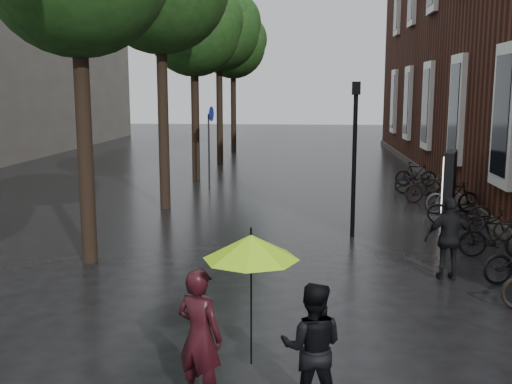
# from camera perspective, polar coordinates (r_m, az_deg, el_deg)

# --- Properties ---
(street_trees) EXTENTS (4.33, 34.03, 8.91)m
(street_trees) POSITION_cam_1_polar(r_m,az_deg,el_deg) (21.60, -7.41, 16.79)
(street_trees) COLOR black
(street_trees) RESTS_ON ground
(person_burgundy) EXTENTS (0.70, 0.61, 1.63)m
(person_burgundy) POSITION_cam_1_polar(r_m,az_deg,el_deg) (7.15, -5.39, -13.52)
(person_burgundy) COLOR black
(person_burgundy) RESTS_ON ground
(person_black) EXTENTS (0.78, 0.63, 1.52)m
(person_black) POSITION_cam_1_polar(r_m,az_deg,el_deg) (7.02, 5.38, -14.51)
(person_black) COLOR black
(person_black) RESTS_ON ground
(lime_umbrella) EXTENTS (1.08, 1.08, 1.60)m
(lime_umbrella) POSITION_cam_1_polar(r_m,az_deg,el_deg) (6.63, -0.47, -5.26)
(lime_umbrella) COLOR black
(lime_umbrella) RESTS_ON ground
(pedestrian_walking) EXTENTS (0.97, 0.45, 1.62)m
(pedestrian_walking) POSITION_cam_1_polar(r_m,az_deg,el_deg) (12.14, 17.96, -4.25)
(pedestrian_walking) COLOR black
(pedestrian_walking) RESTS_ON ground
(parked_bicycles) EXTENTS (2.09, 14.14, 1.01)m
(parked_bicycles) POSITION_cam_1_polar(r_m,az_deg,el_deg) (16.75, 19.12, -1.80)
(parked_bicycles) COLOR black
(parked_bicycles) RESTS_ON ground
(ad_lightbox) EXTENTS (0.29, 1.27, 1.92)m
(ad_lightbox) POSITION_cam_1_polar(r_m,az_deg,el_deg) (18.04, 17.92, 0.70)
(ad_lightbox) COLOR black
(ad_lightbox) RESTS_ON ground
(lamp_post) EXTENTS (0.20, 0.20, 3.84)m
(lamp_post) POSITION_cam_1_polar(r_m,az_deg,el_deg) (14.87, 9.38, 4.52)
(lamp_post) COLOR black
(lamp_post) RESTS_ON ground
(cycle_sign) EXTENTS (0.16, 0.55, 3.03)m
(cycle_sign) POSITION_cam_1_polar(r_m,az_deg,el_deg) (22.83, -4.40, 5.55)
(cycle_sign) COLOR #262628
(cycle_sign) RESTS_ON ground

